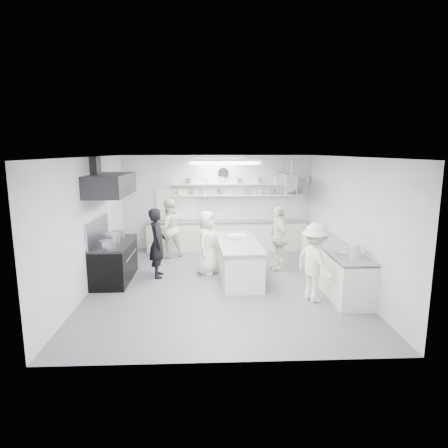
{
  "coord_description": "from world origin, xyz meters",
  "views": [
    {
      "loc": [
        -0.32,
        -8.8,
        3.13
      ],
      "look_at": [
        0.1,
        0.6,
        1.34
      ],
      "focal_mm": 30.88,
      "sensor_mm": 36.0,
      "label": 1
    }
  ],
  "objects_px": {
    "stove": "(115,262)",
    "cook_back": "(168,228)",
    "right_counter": "(334,266)",
    "back_counter": "(227,236)",
    "cook_stove": "(157,243)",
    "prep_island": "(238,261)"
  },
  "relations": [
    {
      "from": "right_counter",
      "to": "prep_island",
      "type": "relative_size",
      "value": 1.37
    },
    {
      "from": "right_counter",
      "to": "stove",
      "type": "bearing_deg",
      "value": 173.48
    },
    {
      "from": "stove",
      "to": "right_counter",
      "type": "relative_size",
      "value": 0.55
    },
    {
      "from": "stove",
      "to": "back_counter",
      "type": "bearing_deg",
      "value": 43.99
    },
    {
      "from": "back_counter",
      "to": "prep_island",
      "type": "height_order",
      "value": "back_counter"
    },
    {
      "from": "stove",
      "to": "cook_back",
      "type": "relative_size",
      "value": 1.03
    },
    {
      "from": "prep_island",
      "to": "stove",
      "type": "bearing_deg",
      "value": 176.94
    },
    {
      "from": "back_counter",
      "to": "cook_stove",
      "type": "height_order",
      "value": "cook_stove"
    },
    {
      "from": "back_counter",
      "to": "right_counter",
      "type": "xyz_separation_m",
      "value": [
        2.35,
        -3.4,
        0.01
      ]
    },
    {
      "from": "right_counter",
      "to": "cook_stove",
      "type": "distance_m",
      "value": 4.31
    },
    {
      "from": "right_counter",
      "to": "cook_back",
      "type": "height_order",
      "value": "cook_back"
    },
    {
      "from": "cook_back",
      "to": "cook_stove",
      "type": "bearing_deg",
      "value": 59.37
    },
    {
      "from": "back_counter",
      "to": "cook_stove",
      "type": "bearing_deg",
      "value": -125.75
    },
    {
      "from": "back_counter",
      "to": "cook_stove",
      "type": "xyz_separation_m",
      "value": [
        -1.87,
        -2.59,
        0.41
      ]
    },
    {
      "from": "prep_island",
      "to": "cook_stove",
      "type": "height_order",
      "value": "cook_stove"
    },
    {
      "from": "right_counter",
      "to": "cook_back",
      "type": "relative_size",
      "value": 1.88
    },
    {
      "from": "prep_island",
      "to": "cook_stove",
      "type": "xyz_separation_m",
      "value": [
        -2.0,
        0.21,
        0.43
      ]
    },
    {
      "from": "cook_stove",
      "to": "back_counter",
      "type": "bearing_deg",
      "value": -43.19
    },
    {
      "from": "stove",
      "to": "right_counter",
      "type": "xyz_separation_m",
      "value": [
        5.25,
        -0.6,
        0.02
      ]
    },
    {
      "from": "prep_island",
      "to": "back_counter",
      "type": "bearing_deg",
      "value": 89.79
    },
    {
      "from": "right_counter",
      "to": "back_counter",
      "type": "bearing_deg",
      "value": 124.65
    },
    {
      "from": "stove",
      "to": "cook_back",
      "type": "height_order",
      "value": "cook_back"
    }
  ]
}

